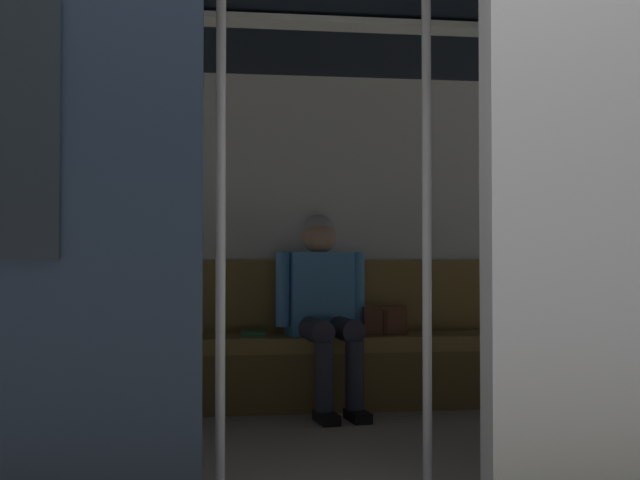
{
  "coord_description": "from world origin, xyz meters",
  "views": [
    {
      "loc": [
        0.43,
        2.51,
        0.91
      ],
      "look_at": [
        -0.09,
        -1.28,
        0.99
      ],
      "focal_mm": 45.16,
      "sensor_mm": 36.0,
      "label": 1
    }
  ],
  "objects": [
    {
      "name": "person_seated",
      "position": [
        -0.24,
        -2.22,
        0.66
      ],
      "size": [
        0.55,
        0.71,
        1.17
      ],
      "color": "#4C8CC6",
      "rests_on": "ground_plane"
    },
    {
      "name": "bench_seat",
      "position": [
        0.0,
        -2.27,
        0.34
      ],
      "size": [
        2.83,
        0.44,
        0.44
      ],
      "color": "olive",
      "rests_on": "ground_plane"
    },
    {
      "name": "grab_pole_door",
      "position": [
        0.39,
        -0.4,
        1.02
      ],
      "size": [
        0.04,
        0.04,
        2.04
      ],
      "primitive_type": "cylinder",
      "color": "silver",
      "rests_on": "ground_plane"
    },
    {
      "name": "grab_pole_far",
      "position": [
        -0.39,
        -0.47,
        1.02
      ],
      "size": [
        0.04,
        0.04,
        2.04
      ],
      "primitive_type": "cylinder",
      "color": "silver",
      "rests_on": "ground_plane"
    },
    {
      "name": "train_car",
      "position": [
        0.05,
        -1.21,
        1.45
      ],
      "size": [
        6.4,
        2.78,
        2.18
      ],
      "color": "silver",
      "rests_on": "ground_plane"
    },
    {
      "name": "handbag",
      "position": [
        -0.62,
        -2.3,
        0.52
      ],
      "size": [
        0.26,
        0.15,
        0.17
      ],
      "color": "brown",
      "rests_on": "bench_seat"
    },
    {
      "name": "book",
      "position": [
        0.17,
        -2.33,
        0.45
      ],
      "size": [
        0.16,
        0.23,
        0.03
      ],
      "primitive_type": "cube",
      "rotation": [
        0.0,
        0.0,
        -0.04
      ],
      "color": "#33723F",
      "rests_on": "bench_seat"
    }
  ]
}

